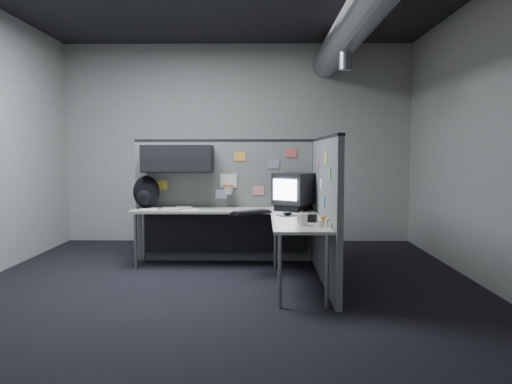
{
  "coord_description": "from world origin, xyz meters",
  "views": [
    {
      "loc": [
        0.4,
        -5.35,
        1.45
      ],
      "look_at": [
        0.33,
        0.35,
        1.0
      ],
      "focal_mm": 35.0,
      "sensor_mm": 36.0,
      "label": 1
    }
  ],
  "objects_px": {
    "monitor": "(294,191)",
    "keyboard": "(251,212)",
    "desk": "(242,221)",
    "backpack": "(146,192)",
    "phone": "(307,218)"
  },
  "relations": [
    {
      "from": "desk",
      "to": "keyboard",
      "type": "xyz_separation_m",
      "value": [
        0.12,
        -0.23,
        0.14
      ]
    },
    {
      "from": "monitor",
      "to": "keyboard",
      "type": "distance_m",
      "value": 0.69
    },
    {
      "from": "keyboard",
      "to": "phone",
      "type": "xyz_separation_m",
      "value": [
        0.61,
        -0.59,
        0.02
      ]
    },
    {
      "from": "phone",
      "to": "backpack",
      "type": "distance_m",
      "value": 2.33
    },
    {
      "from": "desk",
      "to": "backpack",
      "type": "height_order",
      "value": "backpack"
    },
    {
      "from": "desk",
      "to": "backpack",
      "type": "distance_m",
      "value": 1.36
    },
    {
      "from": "desk",
      "to": "monitor",
      "type": "bearing_deg",
      "value": 14.02
    },
    {
      "from": "backpack",
      "to": "desk",
      "type": "bearing_deg",
      "value": 3.81
    },
    {
      "from": "monitor",
      "to": "keyboard",
      "type": "xyz_separation_m",
      "value": [
        -0.52,
        -0.39,
        -0.22
      ]
    },
    {
      "from": "keyboard",
      "to": "phone",
      "type": "relative_size",
      "value": 2.05
    },
    {
      "from": "phone",
      "to": "keyboard",
      "type": "bearing_deg",
      "value": 157.07
    },
    {
      "from": "monitor",
      "to": "phone",
      "type": "bearing_deg",
      "value": -96.69
    },
    {
      "from": "desk",
      "to": "keyboard",
      "type": "height_order",
      "value": "keyboard"
    },
    {
      "from": "desk",
      "to": "monitor",
      "type": "height_order",
      "value": "monitor"
    },
    {
      "from": "monitor",
      "to": "keyboard",
      "type": "bearing_deg",
      "value": -155.06
    }
  ]
}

